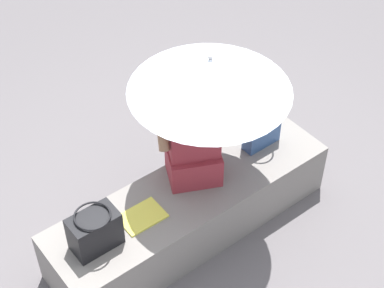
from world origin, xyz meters
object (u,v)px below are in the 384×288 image
(handbag_black, at_px, (95,231))
(tote_bag_canvas, at_px, (262,128))
(parasol, at_px, (210,75))
(magazine, at_px, (142,216))
(person_seated, at_px, (194,133))

(handbag_black, bearing_deg, tote_bag_canvas, -177.89)
(handbag_black, relative_size, tote_bag_canvas, 0.99)
(parasol, relative_size, magazine, 3.54)
(person_seated, height_order, magazine, person_seated)
(person_seated, height_order, handbag_black, person_seated)
(handbag_black, bearing_deg, person_seated, -173.12)
(person_seated, height_order, parasol, parasol)
(parasol, height_order, magazine, parasol)
(parasol, bearing_deg, person_seated, -38.98)
(person_seated, bearing_deg, tote_bag_canvas, 175.17)
(tote_bag_canvas, relative_size, magazine, 1.07)
(handbag_black, height_order, tote_bag_canvas, tote_bag_canvas)
(magazine, bearing_deg, parasol, -176.44)
(tote_bag_canvas, xyz_separation_m, magazine, (1.05, 0.04, -0.14))
(handbag_black, distance_m, magazine, 0.36)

